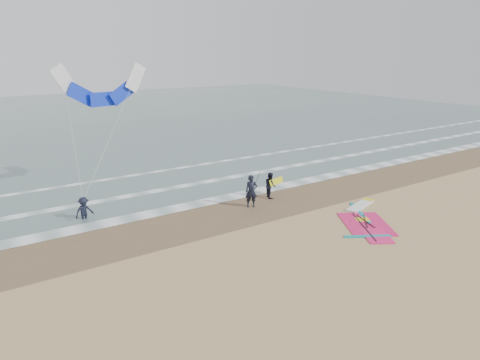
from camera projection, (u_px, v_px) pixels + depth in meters
ground at (328, 240)px, 21.29m from camera, size 120.00×120.00×0.00m
sea_water at (84, 119)px, 59.73m from camera, size 120.00×80.00×0.02m
wet_sand_band at (258, 205)px, 26.09m from camera, size 120.00×5.00×0.01m
foam_waterline at (221, 186)px, 29.64m from camera, size 120.00×9.15×0.02m
windsurf_rig at (365, 219)px, 23.94m from camera, size 5.66×5.36×0.14m
person_standing at (251, 191)px, 25.56m from camera, size 0.85×0.73×1.98m
person_walking at (270, 185)px, 27.28m from camera, size 0.85×0.96×1.65m
person_wading at (84, 205)px, 23.68m from camera, size 1.19×0.87×1.66m
held_pole at (255, 183)px, 25.58m from camera, size 0.17×0.86×1.82m
carried_kiteboard at (276, 181)px, 27.35m from camera, size 1.30×0.51×0.39m
surf_kite at (102, 89)px, 27.13m from camera, size 6.12×4.85×7.28m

